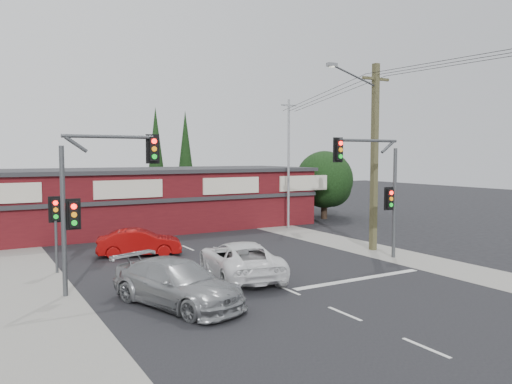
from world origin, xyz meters
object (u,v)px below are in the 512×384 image
white_suv (240,260)px  silver_suv (177,283)px  utility_pole (373,151)px  shop_building (127,199)px  red_sedan (139,243)px

white_suv → silver_suv: 4.39m
silver_suv → utility_pole: (12.73, 4.08, 4.62)m
white_suv → shop_building: shop_building is taller
white_suv → red_sedan: size_ratio=1.32×
red_sedan → shop_building: shop_building is taller
red_sedan → silver_suv: bearing=-171.9°
white_suv → utility_pole: 10.28m
shop_building → utility_pole: 17.15m
silver_suv → red_sedan: bearing=61.3°
silver_suv → shop_building: 18.44m
shop_building → white_suv: bearing=-88.7°
white_suv → silver_suv: size_ratio=1.03×
shop_building → utility_pole: utility_pole is taller
white_suv → utility_pole: utility_pole is taller
red_sedan → utility_pole: size_ratio=0.42×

